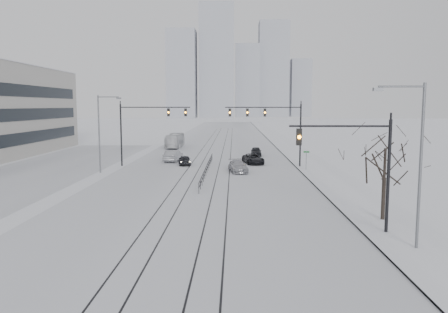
# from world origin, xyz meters

# --- Properties ---
(ground) EXTENTS (500.00, 500.00, 0.00)m
(ground) POSITION_xyz_m (0.00, 0.00, 0.00)
(ground) COLOR white
(ground) RESTS_ON ground
(road) EXTENTS (22.00, 260.00, 0.02)m
(road) POSITION_xyz_m (0.00, 60.00, 0.01)
(road) COLOR silver
(road) RESTS_ON ground
(sidewalk_east) EXTENTS (5.00, 260.00, 0.16)m
(sidewalk_east) POSITION_xyz_m (13.50, 60.00, 0.08)
(sidewalk_east) COLOR white
(sidewalk_east) RESTS_ON ground
(curb) EXTENTS (0.10, 260.00, 0.12)m
(curb) POSITION_xyz_m (11.05, 60.00, 0.06)
(curb) COLOR gray
(curb) RESTS_ON ground
(parking_strip) EXTENTS (14.00, 60.00, 0.03)m
(parking_strip) POSITION_xyz_m (-20.00, 35.00, 0.01)
(parking_strip) COLOR silver
(parking_strip) RESTS_ON ground
(tram_rails) EXTENTS (5.30, 180.00, 0.01)m
(tram_rails) POSITION_xyz_m (-0.00, 40.00, 0.02)
(tram_rails) COLOR black
(tram_rails) RESTS_ON ground
(skyline) EXTENTS (96.00, 48.00, 72.00)m
(skyline) POSITION_xyz_m (5.02, 273.63, 30.65)
(skyline) COLOR #8E929C
(skyline) RESTS_ON ground
(traffic_mast_near) EXTENTS (6.10, 0.37, 7.00)m
(traffic_mast_near) POSITION_xyz_m (10.79, 6.00, 4.56)
(traffic_mast_near) COLOR black
(traffic_mast_near) RESTS_ON ground
(traffic_mast_ne) EXTENTS (9.60, 0.37, 8.00)m
(traffic_mast_ne) POSITION_xyz_m (8.15, 34.99, 5.76)
(traffic_mast_ne) COLOR black
(traffic_mast_ne) RESTS_ON ground
(traffic_mast_nw) EXTENTS (9.10, 0.37, 8.00)m
(traffic_mast_nw) POSITION_xyz_m (-8.52, 36.00, 5.57)
(traffic_mast_nw) COLOR black
(traffic_mast_nw) RESTS_ON ground
(street_light_east) EXTENTS (2.73, 0.25, 9.00)m
(street_light_east) POSITION_xyz_m (12.70, 3.00, 5.21)
(street_light_east) COLOR #595B60
(street_light_east) RESTS_ON ground
(street_light_west) EXTENTS (2.73, 0.25, 9.00)m
(street_light_west) POSITION_xyz_m (-12.20, 30.00, 5.21)
(street_light_west) COLOR #595B60
(street_light_west) RESTS_ON ground
(bare_tree) EXTENTS (4.40, 4.40, 6.10)m
(bare_tree) POSITION_xyz_m (13.20, 9.00, 4.49)
(bare_tree) COLOR black
(bare_tree) RESTS_ON ground
(median_fence) EXTENTS (0.06, 24.00, 1.00)m
(median_fence) POSITION_xyz_m (0.00, 30.00, 0.53)
(median_fence) COLOR black
(median_fence) RESTS_ON ground
(street_sign) EXTENTS (0.70, 0.06, 2.40)m
(street_sign) POSITION_xyz_m (11.80, 32.00, 1.61)
(street_sign) COLOR #595B60
(street_sign) RESTS_ON ground
(sedan_sb_inner) EXTENTS (2.11, 3.98, 1.29)m
(sedan_sb_inner) POSITION_xyz_m (-3.39, 36.95, 0.64)
(sedan_sb_inner) COLOR black
(sedan_sb_inner) RESTS_ON ground
(sedan_sb_outer) EXTENTS (2.34, 5.00, 1.58)m
(sedan_sb_outer) POSITION_xyz_m (-5.40, 40.55, 0.79)
(sedan_sb_outer) COLOR #94969B
(sedan_sb_outer) RESTS_ON ground
(sedan_nb_front) EXTENTS (3.16, 5.16, 1.34)m
(sedan_nb_front) POSITION_xyz_m (5.72, 38.26, 0.67)
(sedan_nb_front) COLOR black
(sedan_nb_front) RESTS_ON ground
(sedan_nb_right) EXTENTS (2.61, 4.88, 1.35)m
(sedan_nb_right) POSITION_xyz_m (3.61, 30.85, 0.67)
(sedan_nb_right) COLOR #A6A7AE
(sedan_nb_right) RESTS_ON ground
(sedan_nb_far) EXTENTS (1.70, 4.02, 1.36)m
(sedan_nb_far) POSITION_xyz_m (6.59, 47.73, 0.68)
(sedan_nb_far) COLOR black
(sedan_nb_far) RESTS_ON ground
(box_truck) EXTENTS (2.48, 9.54, 2.64)m
(box_truck) POSITION_xyz_m (-7.81, 60.29, 1.32)
(box_truck) COLOR silver
(box_truck) RESTS_ON ground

